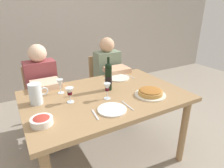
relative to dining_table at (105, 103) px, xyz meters
The scene contains 20 objects.
ground_plane 0.67m from the dining_table, ahead, with size 8.00×8.00×0.00m, color gray.
back_wall 2.19m from the dining_table, 90.00° to the left, with size 8.00×0.10×2.80m, color #A3998E.
dining_table is the anchor object (origin of this frame).
wine_bottle 0.26m from the dining_table, 46.17° to the left, with size 0.07×0.07×0.34m.
water_pitcher 0.64m from the dining_table, 167.62° to the left, with size 0.16×0.11×0.18m.
baked_tart 0.44m from the dining_table, 31.88° to the right, with size 0.29×0.29×0.06m.
salad_bowl 0.67m from the dining_table, 160.70° to the right, with size 0.16×0.16×0.06m.
wine_glass_left_diner 0.47m from the dining_table, 145.80° to the left, with size 0.07×0.07×0.14m.
wine_glass_right_diner 0.39m from the dining_table, behind, with size 0.07×0.07×0.14m.
wine_glass_centre 0.22m from the dining_table, 106.80° to the right, with size 0.06×0.06×0.15m.
dinner_plate_left_setting 0.47m from the dining_table, 42.68° to the left, with size 0.25×0.25×0.01m, color silver.
dinner_plate_right_setting 0.32m from the dining_table, 107.65° to the right, with size 0.24×0.24×0.01m, color white.
fork_left_setting 0.38m from the dining_table, 58.91° to the left, with size 0.16×0.01×0.01m, color silver.
knife_left_setting 0.59m from the dining_table, 32.56° to the left, with size 0.18×0.01×0.01m, color silver.
knife_right_setting 0.31m from the dining_table, 78.89° to the right, with size 0.18×0.01×0.01m, color silver.
spoon_right_setting 0.39m from the dining_table, 129.79° to the right, with size 0.16×0.01×0.01m, color silver.
chair_left 0.99m from the dining_table, 117.41° to the left, with size 0.40×0.40×0.87m.
diner_left 0.78m from the dining_table, 125.50° to the left, with size 0.34×0.50×1.16m.
chair_right 1.04m from the dining_table, 63.84° to the left, with size 0.41×0.41×0.87m.
diner_right 0.82m from the dining_table, 56.80° to the left, with size 0.34×0.51×1.16m.
Camera 1 is at (-0.77, -1.47, 1.54)m, focal length 30.81 mm.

